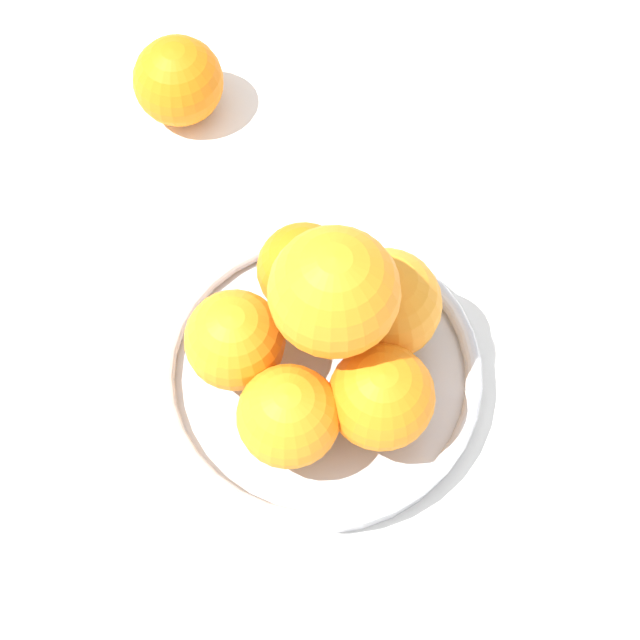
% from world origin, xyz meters
% --- Properties ---
extents(ground_plane, '(4.00, 4.00, 0.00)m').
position_xyz_m(ground_plane, '(0.00, 0.00, 0.00)').
color(ground_plane, white).
extents(fruit_bowl, '(0.23, 0.23, 0.03)m').
position_xyz_m(fruit_bowl, '(0.00, 0.00, 0.01)').
color(fruit_bowl, silver).
rests_on(fruit_bowl, ground_plane).
extents(orange_pile, '(0.18, 0.17, 0.14)m').
position_xyz_m(orange_pile, '(0.00, 0.01, 0.08)').
color(orange_pile, orange).
rests_on(orange_pile, fruit_bowl).
extents(stray_orange, '(0.07, 0.07, 0.07)m').
position_xyz_m(stray_orange, '(-0.27, 0.01, 0.04)').
color(stray_orange, orange).
rests_on(stray_orange, ground_plane).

